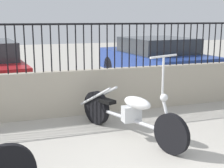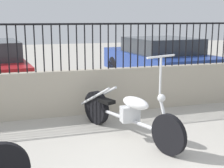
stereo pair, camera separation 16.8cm
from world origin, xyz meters
name	(u,v)px [view 1 (the left image)]	position (x,y,z in m)	size (l,w,h in m)	color
low_wall	(96,91)	(0.00, 3.03, 0.43)	(10.69, 0.18, 0.86)	#B2A893
fence_railing	(96,40)	(0.00, 3.03, 1.42)	(10.69, 0.04, 0.88)	black
motorcycle_silver	(125,112)	(0.10, 1.72, 0.38)	(1.02, 2.19, 1.35)	black
car_blue	(154,59)	(2.42, 5.42, 0.66)	(2.20, 4.06, 1.29)	black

